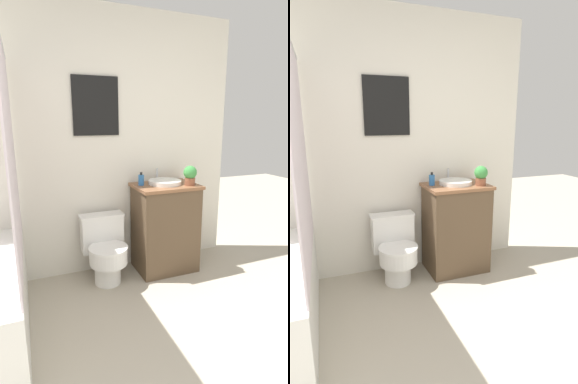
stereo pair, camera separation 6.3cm
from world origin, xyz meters
TOP-DOWN VIEW (x-y plane):
  - wall_back at (0.00, 2.23)m, footprint 3.21×0.07m
  - toilet at (0.17, 1.96)m, footprint 0.42×0.49m
  - vanity at (0.79, 1.96)m, footprint 0.62×0.46m
  - sink at (0.79, 1.99)m, footprint 0.32×0.36m
  - soap_bottle at (0.56, 2.02)m, footprint 0.06×0.06m
  - potted_plant at (0.99, 1.85)m, footprint 0.13×0.13m

SIDE VIEW (x-z plane):
  - toilet at x=0.17m, z-range 0.00..0.63m
  - vanity at x=0.79m, z-range 0.00..0.89m
  - sink at x=0.79m, z-range 0.84..0.97m
  - soap_bottle at x=0.56m, z-range 0.88..1.00m
  - potted_plant at x=0.99m, z-range 0.89..1.08m
  - wall_back at x=0.00m, z-range 0.01..2.51m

